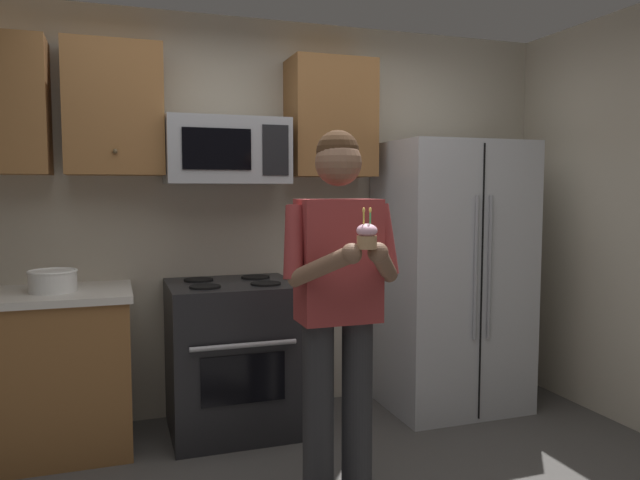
% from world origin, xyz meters
% --- Properties ---
extents(wall_back, '(4.40, 0.10, 2.60)m').
position_xyz_m(wall_back, '(0.00, 1.75, 1.30)').
color(wall_back, '#B7AD99').
rests_on(wall_back, ground).
extents(oven_range, '(0.76, 0.70, 0.93)m').
position_xyz_m(oven_range, '(-0.15, 1.36, 0.46)').
color(oven_range, black).
rests_on(oven_range, ground).
extents(microwave, '(0.74, 0.41, 0.40)m').
position_xyz_m(microwave, '(-0.15, 1.48, 1.72)').
color(microwave, '#9EA0A5').
extents(refrigerator, '(0.90, 0.75, 1.80)m').
position_xyz_m(refrigerator, '(1.35, 1.32, 0.90)').
color(refrigerator, '#B7BABF').
rests_on(refrigerator, ground).
extents(cabinet_row_upper, '(2.78, 0.36, 0.76)m').
position_xyz_m(cabinet_row_upper, '(-0.72, 1.53, 1.95)').
color(cabinet_row_upper, brown).
extents(bowl_large_white, '(0.26, 0.26, 0.12)m').
position_xyz_m(bowl_large_white, '(-1.15, 1.36, 0.98)').
color(bowl_large_white, white).
rests_on(bowl_large_white, counter_left).
extents(person, '(0.60, 0.48, 1.76)m').
position_xyz_m(person, '(0.18, 0.38, 1.00)').
color(person, '#262628').
rests_on(person, ground).
extents(cupcake, '(0.09, 0.09, 0.17)m').
position_xyz_m(cupcake, '(0.18, 0.05, 1.29)').
color(cupcake, '#A87F56').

